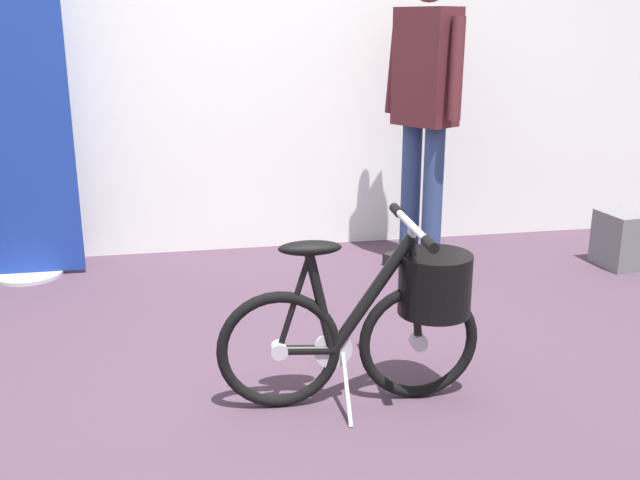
# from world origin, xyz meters

# --- Properties ---
(ground_plane) EXTENTS (7.33, 7.33, 0.00)m
(ground_plane) POSITION_xyz_m (0.00, 0.00, 0.00)
(ground_plane) COLOR #473342
(floor_banner_stand) EXTENTS (0.60, 0.36, 1.68)m
(floor_banner_stand) POSITION_xyz_m (-1.30, 1.77, 0.75)
(floor_banner_stand) COLOR #B7B7BC
(floor_banner_stand) RESTS_ON ground_plane
(folding_bike_foreground) EXTENTS (0.95, 0.53, 0.68)m
(folding_bike_foreground) POSITION_xyz_m (0.23, 0.08, 0.34)
(folding_bike_foreground) COLOR black
(folding_bike_foreground) RESTS_ON ground_plane
(visitor_near_wall) EXTENTS (0.38, 0.46, 1.64)m
(visitor_near_wall) POSITION_xyz_m (0.85, 1.55, 0.94)
(visitor_near_wall) COLOR navy
(visitor_near_wall) RESTS_ON ground_plane
(backpack_on_floor) EXTENTS (0.24, 0.28, 0.31)m
(backpack_on_floor) POSITION_xyz_m (1.95, 1.32, 0.15)
(backpack_on_floor) COLOR slate
(backpack_on_floor) RESTS_ON ground_plane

